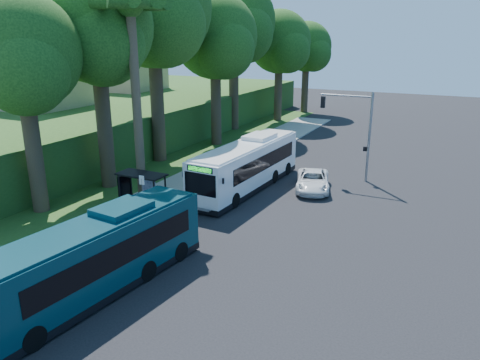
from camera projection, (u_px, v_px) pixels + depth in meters
The scene contains 19 objects.
ground at pixel (259, 213), 30.48m from camera, with size 140.00×140.00×0.00m, color black.
sidewalk at pixel (166, 196), 33.53m from camera, with size 4.50×70.00×0.12m, color gray.
red_curb at pixel (160, 220), 29.14m from camera, with size 0.25×30.00×0.13m, color maroon.
grass_verge at pixel (145, 169), 40.22m from camera, with size 8.00×70.00×0.06m, color #234719.
bus_shelter at pixel (140, 184), 30.54m from camera, with size 3.20×1.51×2.55m.
stop_sign_pole at pixel (143, 193), 27.84m from camera, with size 0.35×0.06×3.17m.
traffic_signal_pole at pixel (357, 125), 36.11m from camera, with size 4.10×0.30×7.00m.
palm_tree at pixel (131, 13), 28.92m from camera, with size 4.20×4.20×14.40m.
hillside_backdrop at pixel (104, 113), 53.73m from camera, with size 24.00×60.00×8.80m.
tree_0 at pixel (97, 33), 32.31m from camera, with size 8.40×8.00×15.70m.
tree_1 at pixel (154, 14), 39.10m from camera, with size 10.50×10.00×18.26m.
tree_2 at pixel (216, 41), 46.01m from camera, with size 8.82×8.40×15.12m.
tree_3 at pixel (234, 26), 53.24m from camera, with size 10.08×9.60×17.28m.
tree_4 at pixel (280, 45), 59.72m from camera, with size 8.40×8.00×14.14m.
tree_5 at pixel (307, 49), 66.38m from camera, with size 7.35×7.00×12.86m.
tree_6 at pixel (22, 59), 27.84m from camera, with size 7.56×7.20×13.74m.
white_bus at pixel (248, 165), 34.87m from camera, with size 3.29×12.66×3.74m.
teal_bus at pixel (93, 257), 20.58m from camera, with size 3.85×12.36×3.62m.
pickup at pixel (313, 181), 34.77m from camera, with size 2.35×5.11×1.42m, color white.
Camera 1 is at (11.43, -26.05, 11.21)m, focal length 35.00 mm.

